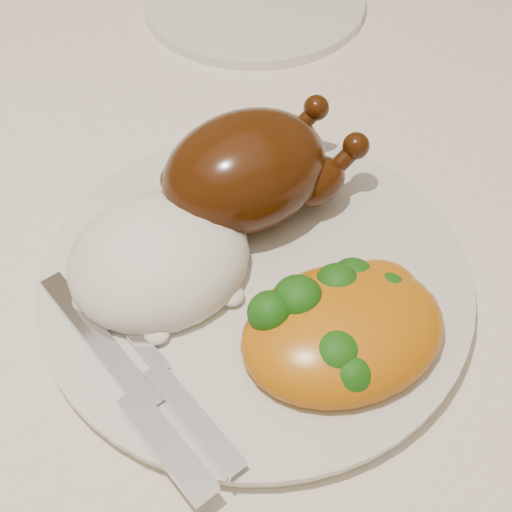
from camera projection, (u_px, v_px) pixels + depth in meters
dining_table at (38, 323)px, 0.61m from camera, size 1.60×0.90×0.76m
tablecloth at (16, 269)px, 0.56m from camera, size 1.73×1.03×0.18m
dinner_plate at (256, 280)px, 0.51m from camera, size 0.33×0.33×0.01m
side_plate at (254, 1)px, 0.75m from camera, size 0.24×0.24×0.01m
roast_chicken at (250, 170)px, 0.51m from camera, size 0.16×0.10×0.08m
rice_mound at (159, 259)px, 0.49m from camera, size 0.13×0.12×0.07m
mac_and_cheese at (345, 325)px, 0.46m from camera, size 0.16×0.13×0.05m
cutlery at (156, 397)px, 0.43m from camera, size 0.05×0.20×0.01m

